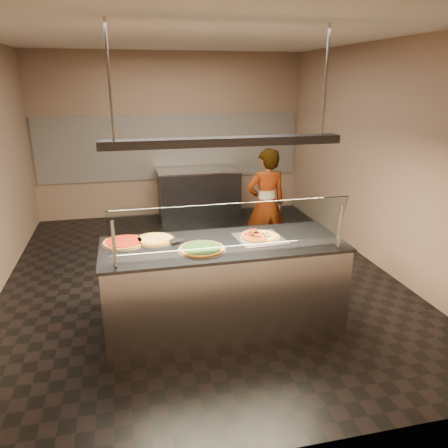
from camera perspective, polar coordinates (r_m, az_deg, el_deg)
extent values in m
cube|color=black|center=(5.91, -3.09, -6.85)|extent=(5.00, 6.00, 0.02)
cube|color=silver|center=(5.38, -3.68, 23.70)|extent=(5.00, 6.00, 0.02)
cube|color=#93755F|center=(8.40, -6.94, 11.34)|extent=(5.00, 0.02, 3.00)
cube|color=#93755F|center=(2.64, 7.91, -4.25)|extent=(5.00, 0.02, 3.00)
cube|color=#93755F|center=(6.36, 19.77, 8.19)|extent=(0.02, 6.00, 3.00)
cube|color=silver|center=(8.39, -6.86, 9.96)|extent=(4.90, 0.02, 1.20)
cube|color=#B7B7BC|center=(4.62, -0.07, -8.08)|extent=(2.42, 0.90, 0.90)
cube|color=#323237|center=(4.43, -0.07, -2.69)|extent=(2.46, 0.94, 0.03)
cylinder|color=#B7B7BC|center=(3.88, -14.17, -2.70)|extent=(0.03, 0.03, 0.44)
cylinder|color=#B7B7BC|center=(4.35, 14.87, -0.42)|extent=(0.03, 0.03, 0.44)
cube|color=white|center=(4.01, 1.02, -0.18)|extent=(2.22, 0.18, 0.47)
cube|color=silver|center=(4.57, 4.71, -1.86)|extent=(0.51, 0.51, 0.01)
cylinder|color=silver|center=(4.56, 4.71, -1.77)|extent=(0.42, 0.42, 0.01)
cylinder|color=#600F09|center=(4.67, 4.00, -0.67)|extent=(0.06, 0.06, 0.01)
cylinder|color=#600F09|center=(4.58, 4.31, -1.06)|extent=(0.06, 0.06, 0.01)
cylinder|color=#600F09|center=(4.57, 4.16, -1.09)|extent=(0.06, 0.06, 0.01)
cylinder|color=#600F09|center=(4.57, 3.51, -1.07)|extent=(0.06, 0.06, 0.01)
cylinder|color=#600F09|center=(4.56, 3.92, -1.16)|extent=(0.06, 0.06, 0.01)
cylinder|color=#600F09|center=(4.52, 3.07, -1.30)|extent=(0.06, 0.06, 0.01)
cylinder|color=#600F09|center=(4.51, 3.73, -1.38)|extent=(0.06, 0.06, 0.01)
cylinder|color=#600F09|center=(4.48, 3.61, -1.51)|extent=(0.06, 0.06, 0.01)
cylinder|color=#600F09|center=(4.46, 3.92, -1.62)|extent=(0.06, 0.06, 0.01)
cylinder|color=#600F09|center=(4.46, 4.52, -1.60)|extent=(0.06, 0.06, 0.01)
cube|color=#19590F|center=(4.63, 4.21, -0.82)|extent=(0.02, 0.01, 0.01)
cube|color=#19590F|center=(4.63, 3.51, -0.79)|extent=(0.02, 0.02, 0.01)
cube|color=#19590F|center=(4.57, 3.83, -1.08)|extent=(0.02, 0.02, 0.01)
cube|color=#19590F|center=(4.53, 3.69, -1.23)|extent=(0.02, 0.02, 0.01)
cube|color=#19590F|center=(4.48, 3.33, -1.45)|extent=(0.02, 0.02, 0.01)
cube|color=#19590F|center=(4.45, 3.57, -1.60)|extent=(0.02, 0.02, 0.01)
cube|color=#19590F|center=(4.43, 3.94, -1.69)|extent=(0.02, 0.02, 0.01)
sphere|color=#513014|center=(4.49, 5.41, -1.77)|extent=(0.03, 0.03, 0.03)
sphere|color=#513014|center=(4.51, 5.43, -1.67)|extent=(0.03, 0.03, 0.03)
sphere|color=#513014|center=(4.52, 5.77, -1.61)|extent=(0.03, 0.03, 0.03)
sphere|color=#513014|center=(4.54, 5.93, -1.56)|extent=(0.03, 0.03, 0.03)
sphere|color=#513014|center=(4.55, 5.36, -1.46)|extent=(0.03, 0.03, 0.03)
sphere|color=#513014|center=(4.56, 5.17, -1.41)|extent=(0.03, 0.03, 0.03)
sphere|color=#513014|center=(4.58, 5.17, -1.35)|extent=(0.03, 0.03, 0.03)
sphere|color=#513014|center=(4.61, 5.57, -1.20)|extent=(0.03, 0.03, 0.03)
sphere|color=#513014|center=(4.61, 5.10, -1.22)|extent=(0.03, 0.03, 0.03)
sphere|color=#513014|center=(4.60, 4.94, -1.22)|extent=(0.03, 0.03, 0.03)
cylinder|color=silver|center=(4.25, -2.93, -3.40)|extent=(0.47, 0.47, 0.01)
cylinder|color=#99591D|center=(4.24, -2.93, -3.23)|extent=(0.44, 0.44, 0.02)
cylinder|color=black|center=(4.24, -2.93, -3.05)|extent=(0.39, 0.39, 0.01)
cylinder|color=silver|center=(4.55, -9.06, -2.10)|extent=(0.42, 0.42, 0.01)
cylinder|color=#99591D|center=(4.55, -9.07, -1.97)|extent=(0.39, 0.39, 0.02)
cylinder|color=gold|center=(4.54, -9.08, -1.82)|extent=(0.34, 0.34, 0.01)
cylinder|color=silver|center=(4.53, -12.92, -2.43)|extent=(0.44, 0.44, 0.01)
cylinder|color=#99591D|center=(4.53, -12.93, -2.30)|extent=(0.41, 0.41, 0.02)
cylinder|color=#8D0A06|center=(4.53, -12.94, -2.15)|extent=(0.36, 0.36, 0.01)
cube|color=#B7B7BC|center=(4.46, -6.34, -2.05)|extent=(0.17, 0.16, 0.00)
cylinder|color=tan|center=(4.49, -8.13, -1.98)|extent=(0.10, 0.13, 0.02)
cube|color=#323237|center=(8.20, -3.30, 3.80)|extent=(1.47, 0.70, 0.90)
cube|color=#B7B7BC|center=(8.10, -3.36, 6.99)|extent=(1.51, 0.74, 0.03)
imported|color=#2C2B35|center=(6.31, 5.51, 2.62)|extent=(0.62, 0.43, 1.61)
cube|color=#323237|center=(4.17, -0.08, 10.70)|extent=(2.30, 0.18, 0.08)
cylinder|color=#B7B7BC|center=(4.03, -14.78, 17.63)|extent=(0.02, 0.02, 1.01)
cylinder|color=#B7B7BC|center=(4.47, 13.17, 17.77)|extent=(0.02, 0.02, 1.01)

